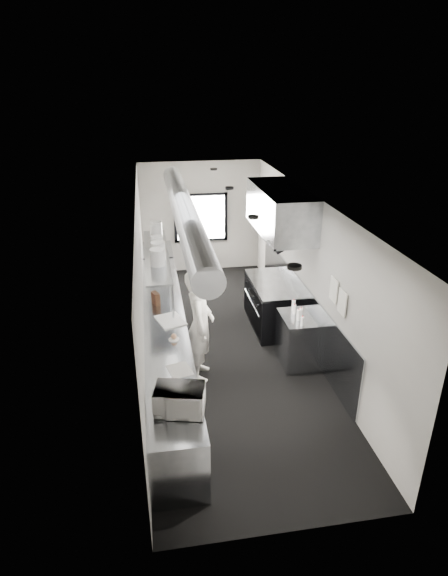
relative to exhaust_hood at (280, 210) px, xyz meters
name	(u,v)px	position (x,y,z in m)	size (l,w,h in m)	color
floor	(227,347)	(-1.10, -0.70, -2.39)	(3.00, 8.00, 0.01)	black
ceiling	(228,200)	(-1.10, -0.70, 0.41)	(3.00, 8.00, 0.01)	white
wall_back	(201,217)	(-1.10, 3.30, -0.99)	(3.00, 0.02, 2.80)	#B2B0A9
wall_front	(297,433)	(-1.10, -4.70, -0.99)	(3.00, 0.02, 2.80)	#B2B0A9
wall_left	(141,284)	(-2.60, -0.70, -0.99)	(0.02, 8.00, 2.80)	#B2B0A9
wall_right	(309,273)	(0.40, -0.70, -0.99)	(0.02, 8.00, 2.80)	#B2B0A9
wall_cladding	(300,308)	(0.38, -0.40, -1.84)	(0.03, 5.50, 1.10)	gray
hvac_duct	(184,210)	(-1.80, -0.30, 0.16)	(0.40, 0.40, 6.40)	#96989E
service_window	(201,218)	(-1.10, 3.26, -0.99)	(1.36, 0.05, 1.25)	white
exhaust_hood	(280,210)	(0.00, 0.00, 0.00)	(0.81, 2.20, 0.88)	gray
prep_counter	(166,345)	(-2.25, -1.20, -1.94)	(0.70, 6.00, 0.90)	gray
pass_shelf	(157,255)	(-2.29, 0.30, -0.86)	(0.45, 3.00, 0.68)	gray
range	(273,304)	(-0.06, 0.00, -1.92)	(0.88, 1.60, 0.94)	black
bottle_station	(299,340)	(0.05, -1.40, -1.94)	(0.65, 0.80, 0.90)	gray
far_work_table	(158,267)	(-2.25, 2.50, -1.94)	(0.70, 1.20, 0.90)	gray
notice_sheet_a	(334,290)	(0.37, -1.90, -0.79)	(0.02, 0.28, 0.38)	white
notice_sheet_b	(342,303)	(0.37, -2.25, -0.84)	(0.02, 0.28, 0.38)	white
line_cook	(200,325)	(-1.70, -1.53, -1.43)	(0.70, 0.46, 1.92)	white
microwave	(180,400)	(-2.18, -3.54, -1.32)	(0.55, 0.42, 0.33)	silver
deli_tub_a	(163,389)	(-2.37, -3.14, -1.44)	(0.13, 0.13, 0.10)	silver
deli_tub_b	(163,395)	(-2.37, -3.27, -1.44)	(0.14, 0.14, 0.10)	silver
newspaper	(180,370)	(-2.11, -2.67, -1.49)	(0.30, 0.37, 0.01)	silver
small_plate	(174,339)	(-2.14, -1.82, -1.48)	(0.17, 0.17, 0.01)	silver
pastry	(174,336)	(-2.14, -1.82, -1.43)	(0.09, 0.09, 0.09)	tan
cutting_board	(170,320)	(-2.15, -1.19, -1.48)	(0.40, 0.54, 0.02)	white
knife_block	(156,298)	(-2.37, -0.49, -1.38)	(0.09, 0.20, 0.22)	brown
plate_stack_a	(157,257)	(-2.29, -0.30, -0.67)	(0.26, 0.26, 0.30)	silver
plate_stack_b	(158,251)	(-2.27, -0.03, -0.65)	(0.26, 0.26, 0.34)	silver
plate_stack_c	(157,244)	(-2.27, 0.39, -0.66)	(0.23, 0.23, 0.32)	silver
plate_stack_d	(156,231)	(-2.27, 1.14, -0.63)	(0.25, 0.25, 0.39)	silver
squeeze_bottle_a	(302,321)	(-0.03, -1.70, -1.41)	(0.05, 0.05, 0.16)	white
squeeze_bottle_b	(299,315)	(-0.03, -1.50, -1.40)	(0.06, 0.06, 0.19)	white
squeeze_bottle_c	(301,313)	(0.04, -1.42, -1.40)	(0.06, 0.06, 0.17)	white
squeeze_bottle_d	(294,309)	(-0.03, -1.28, -1.41)	(0.06, 0.06, 0.17)	white
squeeze_bottle_e	(294,305)	(-0.01, -1.14, -1.40)	(0.06, 0.06, 0.19)	white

